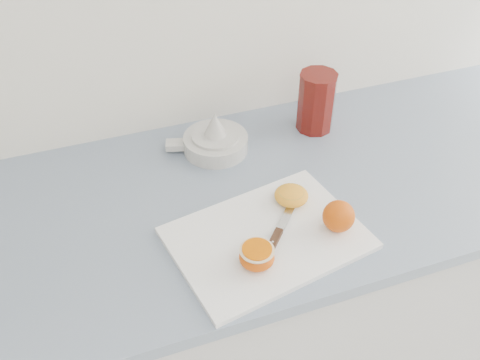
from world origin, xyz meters
The scene contains 8 objects.
counter centered at (0.15, 1.70, 0.45)m, with size 2.46×0.64×0.89m.
cutting_board centered at (0.07, 1.55, 0.90)m, with size 0.37×0.26×0.01m, color white.
whole_orange centered at (0.21, 1.52, 0.93)m, with size 0.06×0.06×0.06m.
half_orange centered at (0.03, 1.49, 0.92)m, with size 0.07×0.07×0.04m.
squeezed_shell centered at (0.16, 1.62, 0.92)m, with size 0.07×0.07×0.03m.
paring_knife centered at (0.08, 1.53, 0.91)m, with size 0.14×0.15×0.01m.
citrus_juicer centered at (0.06, 1.87, 0.92)m, with size 0.20×0.16×0.10m.
red_tumbler centered at (0.33, 1.87, 0.96)m, with size 0.09×0.09×0.15m.
Camera 1 is at (-0.23, 0.87, 1.67)m, focal length 40.00 mm.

